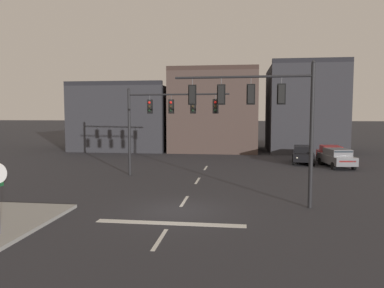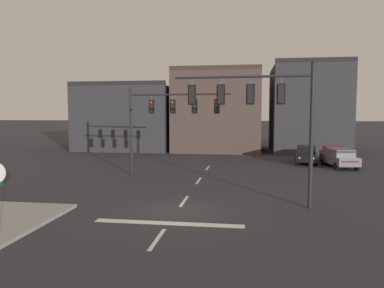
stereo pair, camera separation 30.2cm
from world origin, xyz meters
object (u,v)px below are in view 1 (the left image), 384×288
(car_lot_farside, at_px, (337,157))
(signal_mast_near_side, at_px, (264,107))
(signal_mast_far_side, at_px, (163,113))
(car_lot_middle, at_px, (330,154))
(car_lot_nearside, at_px, (303,154))

(car_lot_farside, bearing_deg, signal_mast_near_side, -116.34)
(signal_mast_near_side, distance_m, signal_mast_far_side, 10.36)
(signal_mast_near_side, relative_size, car_lot_middle, 1.59)
(signal_mast_far_side, xyz_separation_m, car_lot_nearside, (11.33, 8.64, -3.75))
(signal_mast_near_side, distance_m, car_lot_nearside, 17.66)
(car_lot_nearside, bearing_deg, signal_mast_near_side, -105.64)
(signal_mast_far_side, xyz_separation_m, car_lot_farside, (13.77, 6.38, -3.75))
(car_lot_middle, bearing_deg, car_lot_nearside, -169.18)
(car_lot_nearside, height_order, car_lot_farside, same)
(car_lot_middle, xyz_separation_m, car_lot_farside, (-0.11, -2.75, 0.00))
(car_lot_nearside, relative_size, car_lot_middle, 1.03)
(signal_mast_far_side, bearing_deg, car_lot_nearside, 37.33)
(signal_mast_near_side, bearing_deg, car_lot_nearside, 74.36)
(signal_mast_near_side, distance_m, car_lot_farside, 16.45)
(signal_mast_near_side, relative_size, signal_mast_far_side, 0.95)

